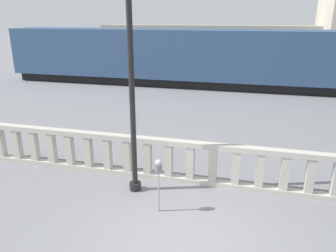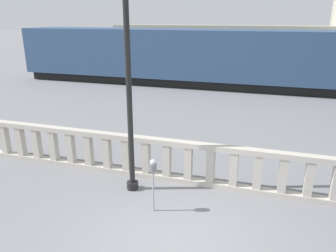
% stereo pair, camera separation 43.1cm
% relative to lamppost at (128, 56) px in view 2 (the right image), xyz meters
% --- Properties ---
extents(ground_plane, '(160.00, 160.00, 0.00)m').
position_rel_lamppost_xyz_m(ground_plane, '(1.60, -1.79, -3.42)').
color(ground_plane, slate).
extents(balustrade, '(13.58, 0.24, 1.19)m').
position_rel_lamppost_xyz_m(balustrade, '(1.60, 0.73, -2.82)').
color(balustrade, '#BCB5A8').
rests_on(balustrade, ground).
extents(lamppost, '(0.37, 0.37, 5.81)m').
position_rel_lamppost_xyz_m(lamppost, '(0.00, 0.00, 0.00)').
color(lamppost, black).
rests_on(lamppost, ground).
extents(parking_meter, '(0.16, 0.16, 1.30)m').
position_rel_lamppost_xyz_m(parking_meter, '(0.86, -0.80, -2.38)').
color(parking_meter, '#99999E').
rests_on(parking_meter, ground).
extents(train_near, '(26.01, 3.10, 4.09)m').
position_rel_lamppost_xyz_m(train_near, '(0.10, 13.60, -1.58)').
color(train_near, black).
rests_on(train_near, ground).
extents(train_far, '(24.53, 3.07, 4.04)m').
position_rel_lamppost_xyz_m(train_far, '(0.30, 25.42, -1.61)').
color(train_far, black).
rests_on(train_far, ground).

